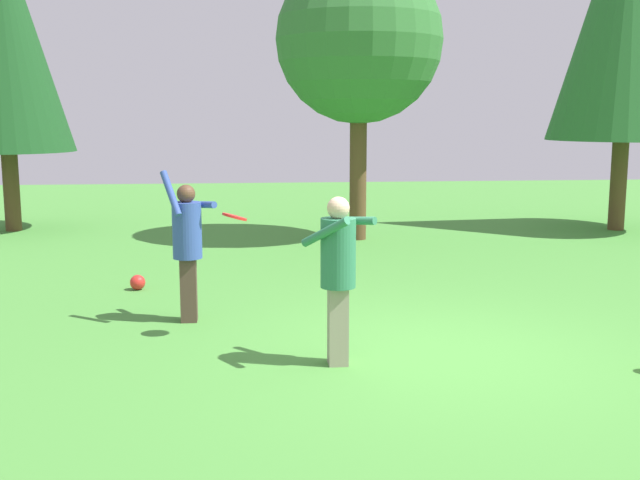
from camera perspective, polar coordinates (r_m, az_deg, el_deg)
The scene contains 8 objects.
ground_plane at distance 8.02m, azimuth 8.35°, elevation -8.33°, with size 40.00×40.00×0.00m, color #478C38.
person_thrower at distance 9.08m, azimuth -9.79°, elevation -0.05°, with size 0.66×0.66×1.78m.
person_catcher at distance 7.39m, azimuth 1.35°, elevation -1.95°, with size 0.73×0.73×1.65m.
frisbee at distance 8.23m, azimuth -6.35°, elevation 1.72°, with size 0.33×0.33×0.10m.
ball_red at distance 11.01m, azimuth -13.35°, elevation -3.07°, with size 0.21×0.21×0.21m, color red.
tree_far_left at distance 17.31m, azimuth -22.52°, elevation 13.96°, with size 2.70×2.70×6.45m.
tree_center at distance 14.95m, azimuth 2.91°, elevation 14.51°, with size 3.14×3.14×5.37m.
tree_far_right at distance 17.44m, azimuth 21.94°, elevation 15.86°, with size 3.08×3.08×7.37m.
Camera 1 is at (-1.90, -7.41, 2.42)m, focal length 43.23 mm.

